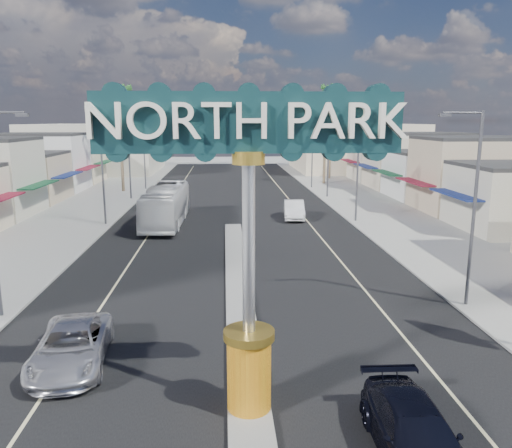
{
  "coord_description": "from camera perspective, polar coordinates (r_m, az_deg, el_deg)",
  "views": [
    {
      "loc": [
        -0.66,
        -11.49,
        8.56
      ],
      "look_at": [
        0.79,
        11.17,
        3.85
      ],
      "focal_mm": 35.0,
      "sensor_mm": 36.0,
      "label": 1
    }
  ],
  "objects": [
    {
      "name": "ground",
      "position": [
        42.37,
        -2.69,
        0.06
      ],
      "size": [
        160.0,
        160.0,
        0.0
      ],
      "primitive_type": "plane",
      "color": "gray",
      "rests_on": "ground"
    },
    {
      "name": "road",
      "position": [
        42.37,
        -2.69,
        0.06
      ],
      "size": [
        20.0,
        120.0,
        0.01
      ],
      "primitive_type": "cube",
      "color": "black",
      "rests_on": "ground"
    },
    {
      "name": "median_island",
      "position": [
        26.87,
        -2.08,
        -6.68
      ],
      "size": [
        1.3,
        30.0,
        0.16
      ],
      "primitive_type": "cube",
      "color": "gray",
      "rests_on": "ground"
    },
    {
      "name": "sidewalk_left",
      "position": [
        44.4,
        -21.07,
        -0.1
      ],
      "size": [
        8.0,
        120.0,
        0.12
      ],
      "primitive_type": "cube",
      "color": "gray",
      "rests_on": "ground"
    },
    {
      "name": "sidewalk_right",
      "position": [
        44.82,
        15.51,
        0.36
      ],
      "size": [
        8.0,
        120.0,
        0.12
      ],
      "primitive_type": "cube",
      "color": "gray",
      "rests_on": "ground"
    },
    {
      "name": "storefront_row_left",
      "position": [
        59.54,
        -26.84,
        5.11
      ],
      "size": [
        12.0,
        42.0,
        6.0
      ],
      "primitive_type": "cube",
      "color": "beige",
      "rests_on": "ground"
    },
    {
      "name": "storefront_row_right",
      "position": [
        60.07,
        20.7,
        5.66
      ],
      "size": [
        12.0,
        42.0,
        6.0
      ],
      "primitive_type": "cube",
      "color": "#B7B29E",
      "rests_on": "ground"
    },
    {
      "name": "backdrop_far_left",
      "position": [
        89.2,
        -17.69,
        8.25
      ],
      "size": [
        20.0,
        20.0,
        8.0
      ],
      "primitive_type": "cube",
      "color": "#B7B29E",
      "rests_on": "ground"
    },
    {
      "name": "backdrop_far_right",
      "position": [
        89.52,
        11.13,
        8.59
      ],
      "size": [
        20.0,
        20.0,
        8.0
      ],
      "primitive_type": "cube",
      "color": "beige",
      "rests_on": "ground"
    },
    {
      "name": "gateway_sign",
      "position": [
        13.74,
        -0.84,
        0.67
      ],
      "size": [
        8.2,
        1.5,
        9.15
      ],
      "color": "orange",
      "rests_on": "median_island"
    },
    {
      "name": "traffic_signal_left",
      "position": [
        56.3,
        -12.46,
        7.09
      ],
      "size": [
        5.09,
        0.45,
        6.0
      ],
      "color": "#47474C",
      "rests_on": "ground"
    },
    {
      "name": "traffic_signal_right",
      "position": [
        56.51,
        6.43,
        7.31
      ],
      "size": [
        5.09,
        0.45,
        6.0
      ],
      "color": "#47474C",
      "rests_on": "ground"
    },
    {
      "name": "streetlight_l_mid",
      "position": [
        42.77,
        -16.97,
        6.53
      ],
      "size": [
        2.03,
        0.22,
        9.0
      ],
      "color": "#47474C",
      "rests_on": "ground"
    },
    {
      "name": "streetlight_l_far",
      "position": [
        64.33,
        -12.53,
        8.34
      ],
      "size": [
        2.03,
        0.22,
        9.0
      ],
      "color": "#47474C",
      "rests_on": "ground"
    },
    {
      "name": "streetlight_r_near",
      "position": [
        24.43,
        23.41,
        2.53
      ],
      "size": [
        2.03,
        0.22,
        9.0
      ],
      "color": "#47474C",
      "rests_on": "ground"
    },
    {
      "name": "streetlight_r_mid",
      "position": [
        43.09,
        11.35,
        6.85
      ],
      "size": [
        2.03,
        0.22,
        9.0
      ],
      "color": "#47474C",
      "rests_on": "ground"
    },
    {
      "name": "streetlight_r_far",
      "position": [
        64.55,
        6.31,
        8.56
      ],
      "size": [
        2.03,
        0.22,
        9.0
      ],
      "color": "#47474C",
      "rests_on": "ground"
    },
    {
      "name": "palm_left_far",
      "position": [
        62.78,
        -15.46,
        14.0
      ],
      "size": [
        2.6,
        2.6,
        13.1
      ],
      "color": "brown",
      "rests_on": "ground"
    },
    {
      "name": "palm_right_mid",
      "position": [
        68.89,
        7.99,
        13.32
      ],
      "size": [
        2.6,
        2.6,
        12.1
      ],
      "color": "brown",
      "rests_on": "ground"
    },
    {
      "name": "palm_right_far",
      "position": [
        75.24,
        8.64,
        14.51
      ],
      "size": [
        2.6,
        2.6,
        14.1
      ],
      "color": "brown",
      "rests_on": "ground"
    },
    {
      "name": "suv_left",
      "position": [
        19.34,
        -20.33,
        -12.95
      ],
      "size": [
        2.91,
        5.44,
        1.45
      ],
      "primitive_type": "imported",
      "rotation": [
        0.0,
        0.0,
        0.1
      ],
      "color": "silver",
      "rests_on": "ground"
    },
    {
      "name": "suv_right",
      "position": [
        14.41,
        17.73,
        -21.9
      ],
      "size": [
        2.08,
        4.94,
        1.42
      ],
      "primitive_type": "imported",
      "rotation": [
        0.0,
        0.0,
        -0.02
      ],
      "color": "black",
      "rests_on": "ground"
    },
    {
      "name": "car_parked_left",
      "position": [
        46.33,
        -9.61,
        2.0
      ],
      "size": [
        2.21,
        5.15,
        1.73
      ],
      "primitive_type": "imported",
      "rotation": [
        0.0,
        0.0,
        0.03
      ],
      "color": "slate",
      "rests_on": "ground"
    },
    {
      "name": "car_parked_right",
      "position": [
        44.42,
        4.37,
        1.64
      ],
      "size": [
        2.16,
        5.05,
        1.62
      ],
      "primitive_type": "imported",
      "rotation": [
        0.0,
        0.0,
        -0.09
      ],
      "color": "silver",
      "rests_on": "ground"
    },
    {
      "name": "city_bus",
      "position": [
        42.46,
        -10.23,
        2.15
      ],
      "size": [
        3.04,
        11.8,
        3.27
      ],
      "primitive_type": "imported",
      "rotation": [
        0.0,
        0.0,
        -0.03
      ],
      "color": "silver",
      "rests_on": "ground"
    }
  ]
}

